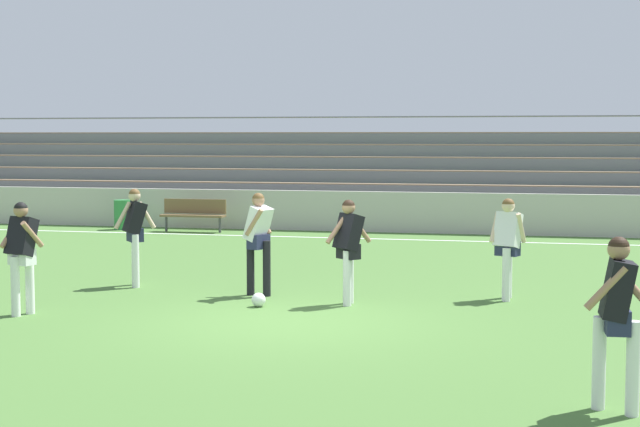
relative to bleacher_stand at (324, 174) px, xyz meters
name	(u,v)px	position (x,y,z in m)	size (l,w,h in m)	color
ground_plane	(286,321)	(3.12, -16.18, -1.45)	(160.00, 160.00, 0.00)	#477033
field_line_sideline	(399,239)	(3.12, -5.04, -1.45)	(44.00, 0.12, 0.01)	white
sideline_wall	(409,212)	(3.12, -3.25, -0.90)	(48.00, 0.16, 1.11)	#BCB7AD
bleacher_stand	(324,174)	(0.00, 0.00, 0.00)	(26.81, 4.89, 3.30)	#897051
bench_near_wall_gap	(194,212)	(-2.70, -4.35, -0.91)	(1.80, 0.40, 0.90)	brown
trash_bin	(122,215)	(-4.91, -4.16, -1.03)	(0.45, 0.45, 0.84)	#2D7F3D
player_dark_deep_cover	(348,242)	(3.71, -14.64, -0.47)	(0.68, 0.53, 1.65)	white
player_white_overlapping	(258,234)	(2.10, -14.14, -0.43)	(0.50, 0.61, 1.71)	black
player_white_trailing_run	(508,240)	(6.12, -13.60, -0.48)	(0.60, 0.47, 1.64)	white
player_dark_on_ball	(22,248)	(-0.79, -16.59, -0.45)	(0.56, 0.49, 1.68)	white
player_dark_challenging	(135,228)	(-0.30, -13.67, -0.42)	(0.68, 0.53, 1.72)	white
player_dark_pressing_high	(617,308)	(7.36, -19.85, -0.44)	(0.64, 0.45, 1.69)	white
soccer_ball	(259,300)	(2.40, -15.15, -1.34)	(0.22, 0.22, 0.22)	white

